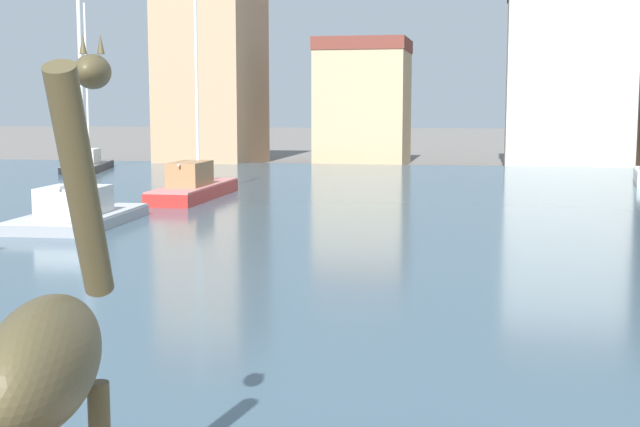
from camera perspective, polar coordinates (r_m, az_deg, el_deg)
harbor_water at (r=29.25m, az=6.99°, el=0.12°), size 86.09×42.51×0.31m
giraffe_statue at (r=5.39m, az=-17.47°, el=-9.88°), size 0.90×2.38×4.20m
sailboat_red at (r=32.62m, az=-8.10°, el=1.58°), size 1.80×7.42×7.95m
sailboat_grey at (r=26.00m, az=-15.36°, el=-0.20°), size 2.74×5.97×8.14m
sailboat_black at (r=47.96m, az=-15.09°, el=3.09°), size 3.34×6.93×9.14m
townhouse_wide_warehouse at (r=55.19m, az=-7.18°, el=9.78°), size 5.53×7.63×12.58m
townhouse_tall_gabled at (r=54.58m, az=2.90°, el=7.40°), size 5.67×5.50×7.90m
townhouse_narrow_midrow at (r=53.56m, az=16.17°, el=8.77°), size 7.25×6.35×10.96m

